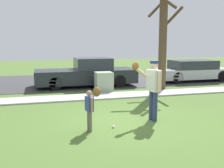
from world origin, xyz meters
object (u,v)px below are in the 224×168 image
Objects in this scene: baseball at (113,127)px; utility_cabinet at (104,82)px; person_child at (91,104)px; parked_pickup_dark at (87,74)px; street_tree_near at (163,31)px; parked_sedan_silver at (193,71)px; person_adult at (152,84)px.

utility_cabinet reaches higher than baseball.
person_child reaches higher than baseball.
person_child is at bearing 80.79° from parked_pickup_dark.
street_tree_near reaches higher than person_child.
baseball is 7.11m from parked_pickup_dark.
parked_sedan_silver is at bearing 31.02° from person_child.
parked_pickup_dark is at bearing 85.67° from baseball.
parked_sedan_silver is (5.93, 1.97, 0.16)m from utility_cabinet.
street_tree_near reaches higher than parked_sedan_silver.
parked_sedan_silver reaches higher than person_child.
baseball is at bearing 3.16° from person_adult.
person_child is 0.93m from baseball.
person_child is at bearing -131.16° from street_tree_near.
street_tree_near is at bearing 35.82° from person_child.
person_adult is at bearing 96.45° from parked_pickup_dark.
baseball is at bearing 85.67° from parked_pickup_dark.
utility_cabinet is 0.17× the size of street_tree_near.
street_tree_near is at bearing 150.32° from parked_pickup_dark.
person_child is 0.25× the size of parked_sedan_silver.
parked_pickup_dark is (-3.38, 1.93, -2.16)m from street_tree_near.
street_tree_near is at bearing -131.86° from person_adult.
utility_cabinet is (1.01, 5.30, 0.43)m from baseball.
utility_cabinet is at bearing 176.73° from street_tree_near.
parked_pickup_dark reaches higher than person_child.
parked_pickup_dark is at bearing 1.84° from parked_sedan_silver.
baseball is 0.08× the size of utility_cabinet.
utility_cabinet is at bearing -99.79° from person_adult.
baseball is 0.01× the size of street_tree_near.
parked_pickup_dark is (0.53, 7.06, 0.64)m from baseball.
person_adult is 24.20× the size of baseball.
baseball is (0.62, 0.05, -0.69)m from person_child.
utility_cabinet is at bearing 79.18° from baseball.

